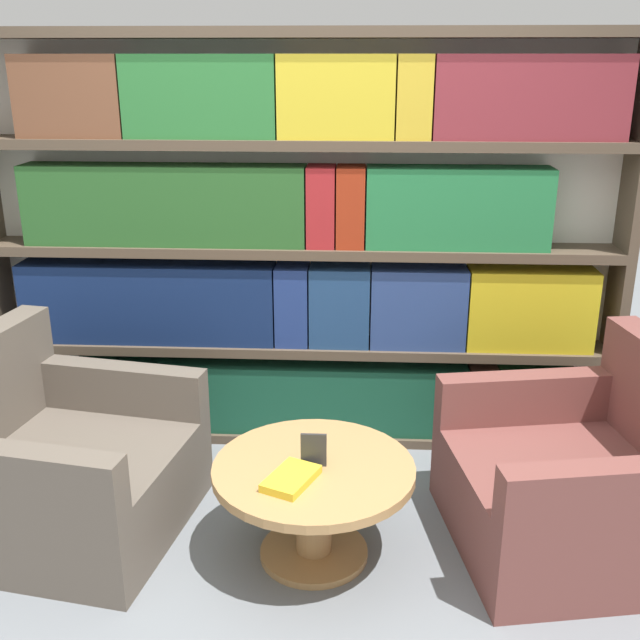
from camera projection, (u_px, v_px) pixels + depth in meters
name	position (u px, v px, depth m)	size (l,w,h in m)	color
ground_plane	(279.00, 580.00, 3.01)	(14.00, 14.00, 0.00)	slate
bookshelf	(305.00, 252.00, 3.85)	(3.28, 0.30, 2.12)	silver
armchair_left	(62.00, 469.00, 3.28)	(1.08, 1.08, 0.86)	brown
armchair_right	(580.00, 484.00, 3.16)	(1.08, 1.08, 0.86)	brown
coffee_table	(314.00, 492.00, 3.06)	(0.83, 0.83, 0.43)	#AD7F4C
table_sign	(314.00, 452.00, 3.00)	(0.10, 0.06, 0.14)	black
stray_book	(291.00, 479.00, 2.90)	(0.23, 0.28, 0.03)	gold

